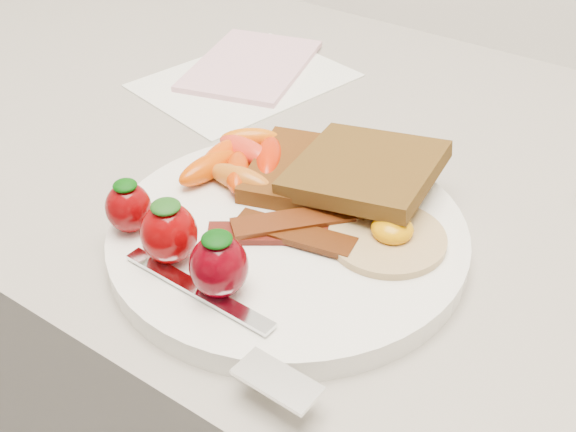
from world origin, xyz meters
The scene contains 10 objects.
plate centered at (-0.03, 1.56, 0.91)m, with size 0.27×0.27×0.02m, color white.
toast_lower centered at (-0.05, 1.63, 0.93)m, with size 0.10×0.10×0.01m, color #361609.
toast_upper centered at (-0.01, 1.63, 0.94)m, with size 0.11×0.11×0.01m, color #4F3210.
fried_egg centered at (0.04, 1.59, 0.92)m, with size 0.09×0.09×0.02m.
bacon_strips centered at (-0.02, 1.55, 0.92)m, with size 0.11×0.10×0.01m.
baby_carrots centered at (-0.10, 1.60, 0.93)m, with size 0.09×0.11×0.02m.
strawberries centered at (-0.07, 1.48, 0.94)m, with size 0.14×0.05×0.05m.
fork centered at (0.01, 1.45, 0.92)m, with size 0.18×0.05×0.00m.
paper_sheet centered at (-0.23, 1.76, 0.90)m, with size 0.16×0.21×0.00m, color white.
notepad centered at (-0.24, 1.79, 0.91)m, with size 0.11×0.17×0.01m, color #E5ABBB.
Camera 1 is at (0.22, 1.21, 1.25)m, focal length 45.00 mm.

